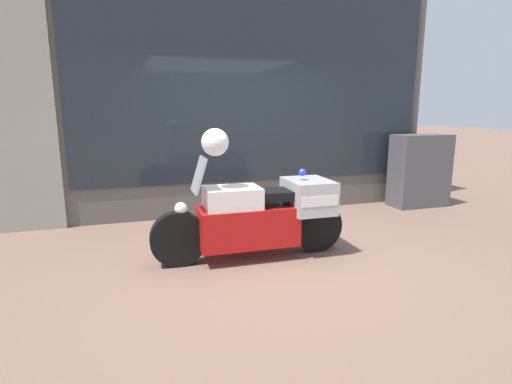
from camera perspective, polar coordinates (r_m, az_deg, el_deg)
The scene contains 6 objects.
ground_plane at distance 4.96m, azimuth 2.69°, elevation -8.16°, with size 60.00×60.00×0.00m, color #7A5B4C.
shop_building at distance 6.49m, azimuth -7.11°, elevation 14.60°, with size 6.89×0.55×4.03m.
window_display at distance 6.81m, azimuth -0.30°, elevation 1.62°, with size 5.55×0.30×2.09m.
paramedic_motorcycle at distance 4.57m, azimuth 0.89°, elevation -3.21°, with size 2.26×0.65×1.19m.
utility_cabinet at distance 7.60m, azimuth 22.33°, elevation 2.84°, with size 0.99×0.48×1.26m, color #4C4C51.
white_helmet at distance 4.30m, azimuth -5.88°, elevation 7.09°, with size 0.30×0.30×0.30m, color white.
Camera 1 is at (-1.64, -4.37, 1.68)m, focal length 28.00 mm.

